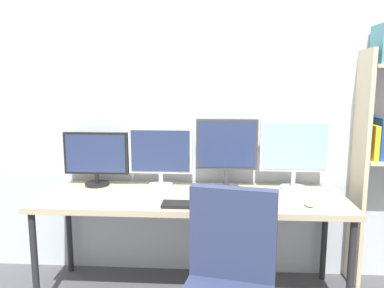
{
  "coord_description": "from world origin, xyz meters",
  "views": [
    {
      "loc": [
        0.17,
        -1.92,
        1.52
      ],
      "look_at": [
        0.0,
        0.65,
        1.09
      ],
      "focal_mm": 35.69,
      "sensor_mm": 36.0,
      "label": 1
    }
  ],
  "objects_px": {
    "monitor_center_right": "(227,149)",
    "keyboard_main": "(189,205)",
    "monitor_center_left": "(161,155)",
    "monitor_far_right": "(294,151)",
    "computer_mouse": "(309,204)",
    "monitor_far_left": "(96,157)",
    "laptop_closed": "(248,195)",
    "desk": "(192,203)"
  },
  "relations": [
    {
      "from": "monitor_far_left",
      "to": "laptop_closed",
      "type": "bearing_deg",
      "value": -11.63
    },
    {
      "from": "monitor_center_right",
      "to": "laptop_closed",
      "type": "relative_size",
      "value": 1.58
    },
    {
      "from": "monitor_center_right",
      "to": "monitor_far_left",
      "type": "bearing_deg",
      "value": -180.0
    },
    {
      "from": "monitor_far_left",
      "to": "laptop_closed",
      "type": "height_order",
      "value": "monitor_far_left"
    },
    {
      "from": "monitor_center_right",
      "to": "monitor_center_left",
      "type": "bearing_deg",
      "value": 180.0
    },
    {
      "from": "keyboard_main",
      "to": "laptop_closed",
      "type": "distance_m",
      "value": 0.44
    },
    {
      "from": "monitor_center_right",
      "to": "computer_mouse",
      "type": "bearing_deg",
      "value": -37.77
    },
    {
      "from": "desk",
      "to": "monitor_center_right",
      "type": "distance_m",
      "value": 0.47
    },
    {
      "from": "keyboard_main",
      "to": "laptop_closed",
      "type": "bearing_deg",
      "value": 28.75
    },
    {
      "from": "monitor_center_left",
      "to": "computer_mouse",
      "type": "height_order",
      "value": "monitor_center_left"
    },
    {
      "from": "monitor_far_left",
      "to": "monitor_center_left",
      "type": "height_order",
      "value": "monitor_center_left"
    },
    {
      "from": "monitor_far_left",
      "to": "computer_mouse",
      "type": "xyz_separation_m",
      "value": [
        1.48,
        -0.39,
        -0.2
      ]
    },
    {
      "from": "keyboard_main",
      "to": "laptop_closed",
      "type": "xyz_separation_m",
      "value": [
        0.39,
        0.21,
        0.0
      ]
    },
    {
      "from": "computer_mouse",
      "to": "monitor_center_right",
      "type": "bearing_deg",
      "value": 142.23
    },
    {
      "from": "monitor_center_right",
      "to": "desk",
      "type": "bearing_deg",
      "value": -138.81
    },
    {
      "from": "keyboard_main",
      "to": "laptop_closed",
      "type": "relative_size",
      "value": 1.07
    },
    {
      "from": "monitor_center_left",
      "to": "computer_mouse",
      "type": "xyz_separation_m",
      "value": [
        0.99,
        -0.39,
        -0.23
      ]
    },
    {
      "from": "monitor_far_right",
      "to": "keyboard_main",
      "type": "height_order",
      "value": "monitor_far_right"
    },
    {
      "from": "monitor_center_left",
      "to": "keyboard_main",
      "type": "distance_m",
      "value": 0.55
    },
    {
      "from": "monitor_center_left",
      "to": "monitor_center_right",
      "type": "distance_m",
      "value": 0.49
    },
    {
      "from": "desk",
      "to": "laptop_closed",
      "type": "bearing_deg",
      "value": -2.55
    },
    {
      "from": "monitor_center_left",
      "to": "laptop_closed",
      "type": "xyz_separation_m",
      "value": [
        0.63,
        -0.23,
        -0.23
      ]
    },
    {
      "from": "desk",
      "to": "laptop_closed",
      "type": "distance_m",
      "value": 0.39
    },
    {
      "from": "laptop_closed",
      "to": "computer_mouse",
      "type": "bearing_deg",
      "value": -12.41
    },
    {
      "from": "desk",
      "to": "computer_mouse",
      "type": "relative_size",
      "value": 21.83
    },
    {
      "from": "monitor_center_right",
      "to": "monitor_far_right",
      "type": "distance_m",
      "value": 0.49
    },
    {
      "from": "computer_mouse",
      "to": "monitor_far_left",
      "type": "bearing_deg",
      "value": 165.07
    },
    {
      "from": "monitor_center_right",
      "to": "keyboard_main",
      "type": "bearing_deg",
      "value": -118.74
    },
    {
      "from": "laptop_closed",
      "to": "monitor_center_left",
      "type": "bearing_deg",
      "value": 171.96
    },
    {
      "from": "desk",
      "to": "keyboard_main",
      "type": "distance_m",
      "value": 0.24
    },
    {
      "from": "desk",
      "to": "keyboard_main",
      "type": "xyz_separation_m",
      "value": [
        0.0,
        -0.23,
        0.06
      ]
    },
    {
      "from": "monitor_far_left",
      "to": "computer_mouse",
      "type": "height_order",
      "value": "monitor_far_left"
    },
    {
      "from": "monitor_center_left",
      "to": "monitor_center_right",
      "type": "relative_size",
      "value": 0.93
    },
    {
      "from": "monitor_center_right",
      "to": "laptop_closed",
      "type": "distance_m",
      "value": 0.39
    },
    {
      "from": "computer_mouse",
      "to": "laptop_closed",
      "type": "xyz_separation_m",
      "value": [
        -0.36,
        0.16,
        -0.0
      ]
    },
    {
      "from": "keyboard_main",
      "to": "desk",
      "type": "bearing_deg",
      "value": 90.0
    },
    {
      "from": "monitor_center_right",
      "to": "keyboard_main",
      "type": "height_order",
      "value": "monitor_center_right"
    },
    {
      "from": "monitor_center_left",
      "to": "computer_mouse",
      "type": "distance_m",
      "value": 1.09
    },
    {
      "from": "keyboard_main",
      "to": "monitor_center_left",
      "type": "bearing_deg",
      "value": 118.74
    },
    {
      "from": "monitor_far_left",
      "to": "desk",
      "type": "bearing_deg",
      "value": -16.26
    },
    {
      "from": "monitor_far_left",
      "to": "monitor_far_right",
      "type": "xyz_separation_m",
      "value": [
        1.46,
        0.0,
        0.06
      ]
    },
    {
      "from": "desk",
      "to": "monitor_far_left",
      "type": "relative_size",
      "value": 4.32
    }
  ]
}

